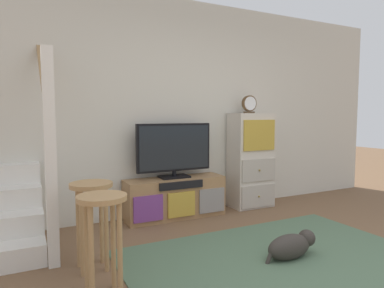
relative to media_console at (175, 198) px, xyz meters
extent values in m
cube|color=beige|center=(0.30, 0.27, 1.11)|extent=(6.40, 0.12, 2.70)
cube|color=#4C664C|center=(0.30, -1.59, -0.24)|extent=(2.60, 1.80, 0.01)
cube|color=#997047|center=(0.00, 0.01, 0.00)|extent=(1.23, 0.36, 0.49)
cube|color=#70387F|center=(-0.41, -0.18, -0.04)|extent=(0.35, 0.02, 0.29)
cube|color=#B79333|center=(0.00, -0.18, -0.04)|extent=(0.35, 0.02, 0.29)
cube|color=gray|center=(0.41, -0.18, -0.04)|extent=(0.35, 0.02, 0.29)
cube|color=black|center=(0.00, -0.18, 0.19)|extent=(0.55, 0.02, 0.09)
cube|color=black|center=(0.00, 0.03, 0.26)|extent=(0.36, 0.22, 0.02)
cylinder|color=black|center=(0.00, 0.03, 0.30)|extent=(0.05, 0.05, 0.06)
cube|color=black|center=(0.00, 0.03, 0.62)|extent=(0.95, 0.05, 0.58)
cube|color=black|center=(0.00, 0.00, 0.62)|extent=(0.90, 0.01, 0.53)
cube|color=beige|center=(1.14, 0.02, 0.39)|extent=(0.58, 0.34, 1.28)
cube|color=#ADA497|center=(1.14, -0.16, -0.07)|extent=(0.53, 0.02, 0.30)
sphere|color=olive|center=(1.14, -0.18, -0.07)|extent=(0.03, 0.03, 0.03)
cube|color=#ADA497|center=(1.14, -0.16, 0.28)|extent=(0.53, 0.02, 0.30)
sphere|color=olive|center=(1.14, -0.18, 0.28)|extent=(0.03, 0.03, 0.03)
cube|color=#B79333|center=(1.14, -0.16, 0.75)|extent=(0.49, 0.02, 0.40)
cube|color=#4C3823|center=(1.08, 0.00, 1.05)|extent=(0.13, 0.08, 0.02)
cylinder|color=brown|center=(1.08, 0.00, 1.17)|extent=(0.21, 0.04, 0.21)
cylinder|color=silver|center=(1.08, -0.03, 1.17)|extent=(0.18, 0.01, 0.18)
cube|color=silver|center=(-1.45, -0.79, 0.66)|extent=(0.09, 0.09, 1.80)
cube|color=#9E7547|center=(-1.45, -0.14, 1.46)|extent=(0.06, 1.33, 0.99)
cylinder|color=#A37A4C|center=(-1.27, -1.55, 0.10)|extent=(0.04, 0.04, 0.68)
cylinder|color=#A37A4C|center=(-1.09, -1.55, 0.10)|extent=(0.04, 0.04, 0.68)
cylinder|color=#A37A4C|center=(-1.27, -1.37, 0.10)|extent=(0.04, 0.04, 0.68)
cylinder|color=#A37A4C|center=(-1.09, -1.37, 0.10)|extent=(0.04, 0.04, 0.68)
cylinder|color=#A37A4C|center=(-1.18, -1.46, 0.45)|extent=(0.34, 0.34, 0.03)
cylinder|color=#A37A4C|center=(-1.26, -1.08, 0.10)|extent=(0.04, 0.04, 0.68)
cylinder|color=#A37A4C|center=(-1.07, -1.08, 0.10)|extent=(0.04, 0.04, 0.68)
cylinder|color=#A37A4C|center=(-1.26, -0.89, 0.10)|extent=(0.04, 0.04, 0.68)
cylinder|color=#A37A4C|center=(-1.07, -0.89, 0.10)|extent=(0.04, 0.04, 0.68)
cylinder|color=#A37A4C|center=(-1.17, -0.99, 0.45)|extent=(0.34, 0.34, 0.03)
ellipsoid|color=#332D28|center=(0.40, -1.56, -0.13)|extent=(0.44, 0.21, 0.22)
sphere|color=#332D28|center=(0.61, -1.56, -0.09)|extent=(0.15, 0.15, 0.15)
cylinder|color=#332D28|center=(0.19, -1.57, -0.17)|extent=(0.10, 0.04, 0.16)
camera|label=1|loc=(-1.64, -3.75, 1.01)|focal=31.81mm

